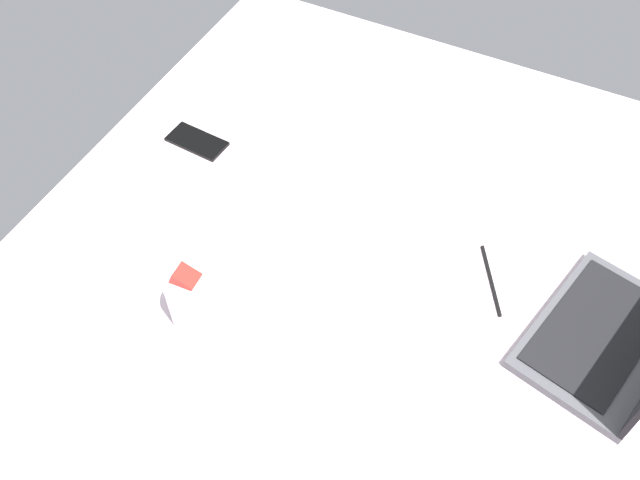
{
  "coord_description": "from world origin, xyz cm",
  "views": [
    {
      "loc": [
        65.31,
        30.22,
        134.24
      ],
      "look_at": [
        -11.27,
        -8.47,
        24.0
      ],
      "focal_mm": 39.53,
      "sensor_mm": 36.0,
      "label": 1
    }
  ],
  "objects": [
    {
      "name": "laptop",
      "position": [
        -16.81,
        50.52,
        22.41
      ],
      "size": [
        37.49,
        30.13,
        23.0
      ],
      "rotation": [
        0.0,
        0.0,
        -0.24
      ],
      "color": "#4C4C51",
      "rests_on": "bed_mattress"
    },
    {
      "name": "cell_phone",
      "position": [
        -28.27,
        -49.4,
        18.4
      ],
      "size": [
        7.76,
        14.44,
        0.8
      ],
      "primitive_type": "cube",
      "rotation": [
        0.0,
        0.0,
        6.21
      ],
      "color": "black",
      "rests_on": "bed_mattress"
    },
    {
      "name": "snack_cup",
      "position": [
        11.91,
        -23.69,
        23.99
      ],
      "size": [
        9.0,
        9.03,
        13.69
      ],
      "color": "silver",
      "rests_on": "bed_mattress"
    },
    {
      "name": "charger_cable",
      "position": [
        -21.6,
        24.63,
        18.3
      ],
      "size": [
        14.98,
        9.09,
        0.6
      ],
      "primitive_type": "cube",
      "rotation": [
        0.0,
        0.0,
        0.53
      ],
      "color": "black",
      "rests_on": "bed_mattress"
    },
    {
      "name": "bed_mattress",
      "position": [
        0.0,
        0.0,
        9.0
      ],
      "size": [
        180.0,
        140.0,
        18.0
      ],
      "primitive_type": "cube",
      "color": "silver",
      "rests_on": "ground"
    }
  ]
}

